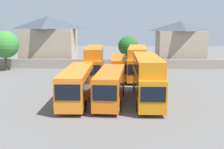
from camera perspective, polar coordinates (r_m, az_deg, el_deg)
name	(u,v)px	position (r m, az deg, el deg)	size (l,w,h in m)	color
ground	(114,74)	(48.29, 0.49, 0.10)	(140.00, 140.00, 0.00)	#605E5B
depot_boundary_wall	(115,64)	(54.36, 0.62, 2.12)	(56.00, 0.50, 1.80)	gray
bus_1	(77,83)	(30.75, -6.99, -1.65)	(2.72, 11.86, 3.52)	orange
bus_2	(110,84)	(29.91, -0.31, -1.99)	(3.08, 10.65, 3.43)	orange
bus_3	(147,76)	(30.55, 6.98, -0.32)	(2.60, 11.91, 4.86)	orange
bus_4	(95,61)	(44.19, -3.47, 2.76)	(3.01, 11.89, 4.83)	orange
bus_5	(119,66)	(44.53, 1.46, 1.72)	(2.75, 10.94, 3.27)	orange
bus_6	(137,61)	(44.15, 5.01, 2.76)	(3.37, 12.03, 4.86)	orange
house_terrace_left	(49,40)	(61.52, -12.45, 6.71)	(11.20, 8.12, 10.04)	tan
house_terrace_centre	(180,43)	(61.28, 13.40, 6.17)	(9.82, 7.71, 9.03)	tan
tree_left_of_lot	(128,46)	(56.55, 3.24, 5.66)	(3.94, 3.94, 6.10)	brown
tree_behind_wall	(5,45)	(55.02, -20.56, 5.60)	(4.94, 4.94, 7.21)	brown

